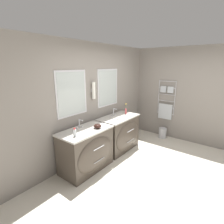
# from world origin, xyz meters

# --- Properties ---
(ground_plane) EXTENTS (16.00, 16.00, 0.00)m
(ground_plane) POSITION_xyz_m (0.00, 0.00, 0.00)
(ground_plane) COLOR beige
(wall_back) EXTENTS (5.57, 0.16, 2.60)m
(wall_back) POSITION_xyz_m (-0.01, 1.70, 1.31)
(wall_back) COLOR gray
(wall_back) RESTS_ON ground_plane
(wall_right) EXTENTS (0.13, 3.51, 2.60)m
(wall_right) POSITION_xyz_m (2.01, 0.75, 1.29)
(wall_right) COLOR gray
(wall_right) RESTS_ON ground_plane
(vanity_left) EXTENTS (1.10, 0.68, 0.87)m
(vanity_left) POSITION_xyz_m (-0.75, 1.29, 0.44)
(vanity_left) COLOR #4C4238
(vanity_left) RESTS_ON ground_plane
(vanity_right) EXTENTS (1.10, 0.68, 0.87)m
(vanity_right) POSITION_xyz_m (0.40, 1.29, 0.44)
(vanity_right) COLOR #4C4238
(vanity_right) RESTS_ON ground_plane
(faucet_left) EXTENTS (0.17, 0.12, 0.19)m
(faucet_left) POSITION_xyz_m (-0.75, 1.48, 0.96)
(faucet_left) COLOR silver
(faucet_left) RESTS_ON vanity_left
(faucet_right) EXTENTS (0.17, 0.12, 0.19)m
(faucet_right) POSITION_xyz_m (0.40, 1.48, 0.96)
(faucet_right) COLOR silver
(faucet_right) RESTS_ON vanity_right
(toiletry_bottle) EXTENTS (0.05, 0.05, 0.16)m
(toiletry_bottle) POSITION_xyz_m (-1.10, 1.23, 0.94)
(toiletry_bottle) COLOR silver
(toiletry_bottle) RESTS_ON vanity_left
(amenity_bowl) EXTENTS (0.15, 0.15, 0.09)m
(amenity_bowl) POSITION_xyz_m (-0.53, 1.20, 0.91)
(amenity_bowl) COLOR black
(amenity_bowl) RESTS_ON vanity_left
(flower_vase) EXTENTS (0.04, 0.04, 0.29)m
(flower_vase) POSITION_xyz_m (0.73, 1.33, 0.98)
(flower_vase) COLOR #CC4C51
(flower_vase) RESTS_ON vanity_right
(soap_dish) EXTENTS (0.11, 0.08, 0.04)m
(soap_dish) POSITION_xyz_m (0.20, 1.18, 0.88)
(soap_dish) COLOR white
(soap_dish) RESTS_ON vanity_right
(waste_bin) EXTENTS (0.23, 0.23, 0.30)m
(waste_bin) POSITION_xyz_m (1.78, 0.69, 0.15)
(waste_bin) COLOR #B7B7BC
(waste_bin) RESTS_ON ground_plane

